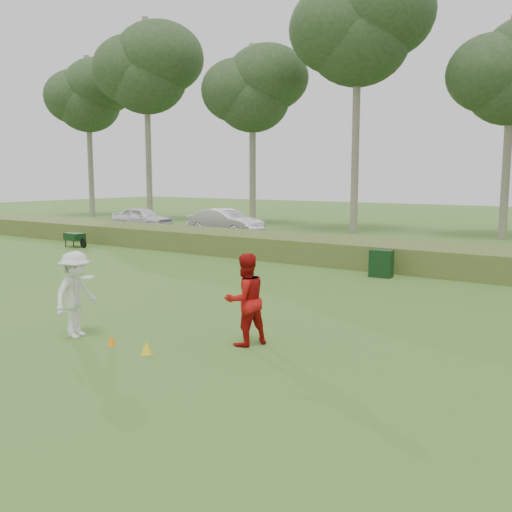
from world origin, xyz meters
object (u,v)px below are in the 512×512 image
Objects in this scene: player_red at (245,300)px; utility_cabinet at (381,263)px; car_mid at (225,222)px; car_left at (142,218)px; player_white at (76,294)px; cone_orange at (111,340)px; cone_yellow at (147,348)px.

utility_cabinet is at bearing -151.83° from player_red.
car_left is at bearing 91.37° from car_mid.
car_mid is at bearing 16.24° from player_white.
cone_orange is 0.04× the size of car_mid.
player_red reaches higher than cone_yellow.
player_red reaches higher than cone_orange.
car_mid is (-10.56, 17.51, 0.71)m from cone_orange.
player_red is at bearing -89.79° from utility_cabinet.
cone_yellow is (-1.20, -1.57, -0.81)m from player_red.
player_red reaches higher than car_mid.
player_white is 0.98× the size of player_red.
player_red is 2.13m from cone_yellow.
utility_cabinet is 13.95m from car_mid.
player_red is at bearing -136.54° from car_mid.
player_red is (3.27, 1.53, 0.02)m from player_white.
car_mid is (-12.76, 15.96, -0.11)m from player_red.
cone_orange is 25.03m from car_left.
car_left reaches higher than cone_yellow.
car_mid is at bearing 121.09° from cone_orange.
player_red is 20.43m from car_mid.
player_red is at bearing 35.37° from cone_orange.
car_left is at bearing -106.38° from player_red.
utility_cabinet is 20.34m from car_left.
player_white is 10.72m from utility_cabinet.
car_mid reaches higher than car_left.
cone_orange is at bearing -31.21° from player_red.
cone_yellow is at bearing -13.92° from player_red.
car_left is 0.88× the size of car_mid.
car_mid is at bearing -99.19° from car_left.
player_white reaches higher than cone_orange.
car_left is at bearing 135.81° from cone_yellow.
player_red is 0.40× the size of car_mid.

